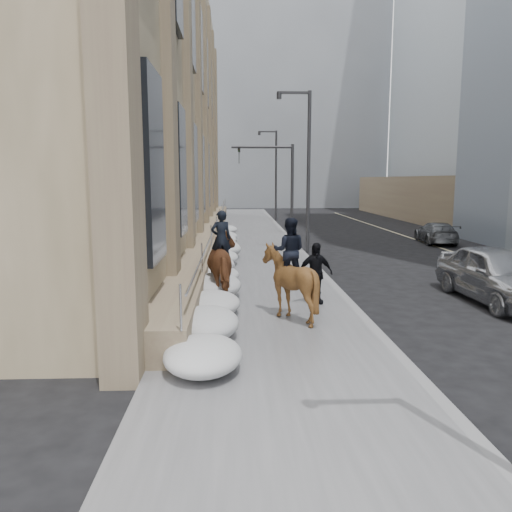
# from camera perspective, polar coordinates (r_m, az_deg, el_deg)

# --- Properties ---
(ground) EXTENTS (140.00, 140.00, 0.00)m
(ground) POSITION_cam_1_polar(r_m,az_deg,el_deg) (11.72, 1.53, -9.75)
(ground) COLOR black
(ground) RESTS_ON ground
(sidewalk) EXTENTS (5.00, 80.00, 0.12)m
(sidewalk) POSITION_cam_1_polar(r_m,az_deg,el_deg) (21.42, -0.29, -1.09)
(sidewalk) COLOR #565558
(sidewalk) RESTS_ON ground
(curb) EXTENTS (0.24, 80.00, 0.12)m
(curb) POSITION_cam_1_polar(r_m,az_deg,el_deg) (21.67, 6.65, -1.04)
(curb) COLOR slate
(curb) RESTS_ON ground
(lane_line) EXTENTS (0.15, 70.00, 0.01)m
(lane_line) POSITION_cam_1_polar(r_m,az_deg,el_deg) (24.20, 25.42, -0.94)
(lane_line) COLOR #BFB78C
(lane_line) RESTS_ON ground
(limestone_building) EXTENTS (6.10, 44.00, 18.00)m
(limestone_building) POSITION_cam_1_polar(r_m,az_deg,el_deg) (31.80, -11.00, 17.96)
(limestone_building) COLOR #827355
(limestone_building) RESTS_ON ground
(bg_building_mid) EXTENTS (30.00, 12.00, 28.00)m
(bg_building_mid) POSITION_cam_1_polar(r_m,az_deg,el_deg) (71.99, 1.51, 16.94)
(bg_building_mid) COLOR slate
(bg_building_mid) RESTS_ON ground
(bg_building_far) EXTENTS (24.00, 12.00, 20.00)m
(bg_building_far) POSITION_cam_1_polar(r_m,az_deg,el_deg) (83.49, -6.12, 13.00)
(bg_building_far) COLOR gray
(bg_building_far) RESTS_ON ground
(streetlight_mid) EXTENTS (1.71, 0.24, 8.00)m
(streetlight_mid) POSITION_cam_1_polar(r_m,az_deg,el_deg) (25.35, 5.68, 10.65)
(streetlight_mid) COLOR #2D2D30
(streetlight_mid) RESTS_ON ground
(streetlight_far) EXTENTS (1.71, 0.24, 8.00)m
(streetlight_far) POSITION_cam_1_polar(r_m,az_deg,el_deg) (45.23, 2.10, 9.82)
(streetlight_far) COLOR #2D2D30
(streetlight_far) RESTS_ON ground
(traffic_signal) EXTENTS (4.10, 0.22, 6.00)m
(traffic_signal) POSITION_cam_1_polar(r_m,az_deg,el_deg) (33.21, 2.56, 9.22)
(traffic_signal) COLOR #2D2D30
(traffic_signal) RESTS_ON ground
(snow_bank) EXTENTS (1.70, 18.10, 0.76)m
(snow_bank) POSITION_cam_1_polar(r_m,az_deg,el_deg) (19.48, -4.26, -0.88)
(snow_bank) COLOR silver
(snow_bank) RESTS_ON sidewalk
(mounted_horse_left) EXTENTS (1.59, 2.58, 2.67)m
(mounted_horse_left) POSITION_cam_1_polar(r_m,az_deg,el_deg) (15.20, -3.47, -0.83)
(mounted_horse_left) COLOR #552F19
(mounted_horse_left) RESTS_ON sidewalk
(mounted_horse_right) EXTENTS (1.80, 1.96, 2.63)m
(mounted_horse_right) POSITION_cam_1_polar(r_m,az_deg,el_deg) (12.93, 3.81, -2.47)
(mounted_horse_right) COLOR #4D3016
(mounted_horse_right) RESTS_ON sidewalk
(pedestrian) EXTENTS (1.11, 0.60, 1.80)m
(pedestrian) POSITION_cam_1_polar(r_m,az_deg,el_deg) (14.62, 6.77, -1.96)
(pedestrian) COLOR black
(pedestrian) RESTS_ON sidewalk
(car_silver) EXTENTS (2.21, 5.12, 1.72)m
(car_silver) POSITION_cam_1_polar(r_m,az_deg,el_deg) (16.86, 25.90, -1.90)
(car_silver) COLOR #A1A4A9
(car_silver) RESTS_ON ground
(car_grey) EXTENTS (2.26, 4.48, 1.25)m
(car_grey) POSITION_cam_1_polar(r_m,az_deg,el_deg) (31.17, 19.89, 2.52)
(car_grey) COLOR #585B60
(car_grey) RESTS_ON ground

